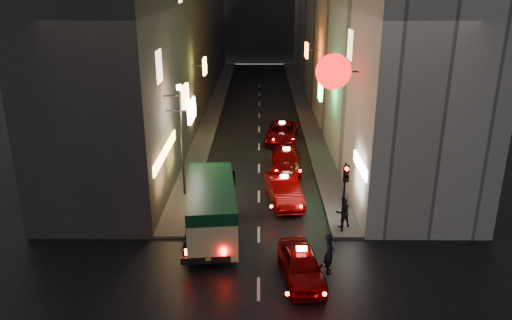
{
  "coord_description": "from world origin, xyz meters",
  "views": [
    {
      "loc": [
        0.02,
        -12.86,
        11.53
      ],
      "look_at": [
        -0.16,
        13.0,
        2.2
      ],
      "focal_mm": 35.0,
      "sensor_mm": 36.0,
      "label": 1
    }
  ],
  "objects_px": {
    "pedestrian_crossing": "(329,250)",
    "minibus": "(211,205)",
    "lamp_post": "(182,133)",
    "traffic_light": "(345,183)",
    "taxi_near": "(301,262)"
  },
  "relations": [
    {
      "from": "minibus",
      "to": "traffic_light",
      "type": "distance_m",
      "value": 6.3
    },
    {
      "from": "pedestrian_crossing",
      "to": "lamp_post",
      "type": "distance_m",
      "value": 10.86
    },
    {
      "from": "traffic_light",
      "to": "minibus",
      "type": "bearing_deg",
      "value": -178.49
    },
    {
      "from": "minibus",
      "to": "lamp_post",
      "type": "xyz_separation_m",
      "value": [
        -1.98,
        4.69,
        2.05
      ]
    },
    {
      "from": "taxi_near",
      "to": "lamp_post",
      "type": "xyz_separation_m",
      "value": [
        -5.93,
        8.26,
        2.96
      ]
    },
    {
      "from": "traffic_light",
      "to": "lamp_post",
      "type": "distance_m",
      "value": 9.42
    },
    {
      "from": "taxi_near",
      "to": "traffic_light",
      "type": "height_order",
      "value": "traffic_light"
    },
    {
      "from": "pedestrian_crossing",
      "to": "lamp_post",
      "type": "bearing_deg",
      "value": 46.89
    },
    {
      "from": "minibus",
      "to": "pedestrian_crossing",
      "type": "xyz_separation_m",
      "value": [
        5.15,
        -3.03,
        -0.65
      ]
    },
    {
      "from": "taxi_near",
      "to": "pedestrian_crossing",
      "type": "relative_size",
      "value": 2.47
    },
    {
      "from": "pedestrian_crossing",
      "to": "traffic_light",
      "type": "height_order",
      "value": "traffic_light"
    },
    {
      "from": "minibus",
      "to": "traffic_light",
      "type": "relative_size",
      "value": 1.81
    },
    {
      "from": "pedestrian_crossing",
      "to": "minibus",
      "type": "bearing_deg",
      "value": 63.67
    },
    {
      "from": "taxi_near",
      "to": "lamp_post",
      "type": "height_order",
      "value": "lamp_post"
    },
    {
      "from": "pedestrian_crossing",
      "to": "traffic_light",
      "type": "relative_size",
      "value": 0.58
    }
  ]
}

